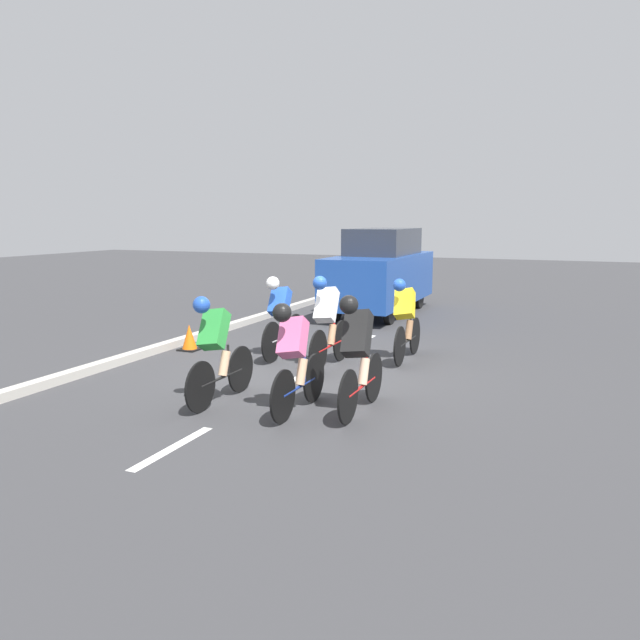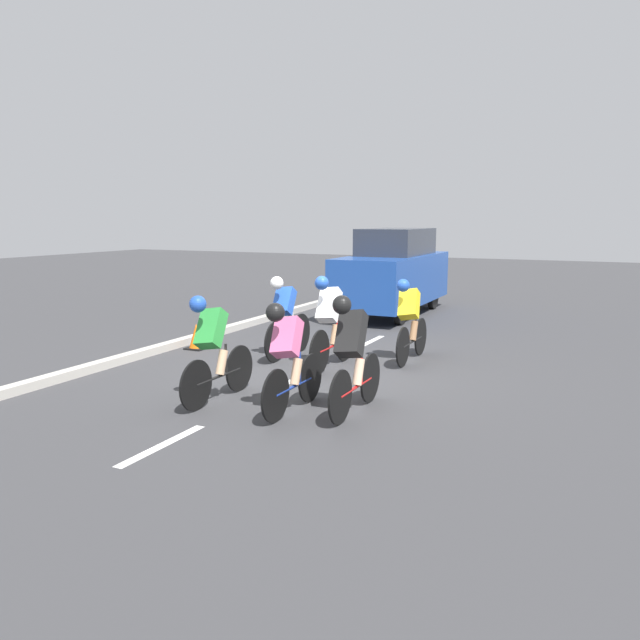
{
  "view_description": "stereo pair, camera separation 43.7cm",
  "coord_description": "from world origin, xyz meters",
  "px_view_note": "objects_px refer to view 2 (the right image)",
  "views": [
    {
      "loc": [
        -3.96,
        9.2,
        2.47
      ],
      "look_at": [
        -0.4,
        0.66,
        0.95
      ],
      "focal_mm": 35.0,
      "sensor_mm": 36.0,
      "label": 1
    },
    {
      "loc": [
        -4.36,
        9.02,
        2.47
      ],
      "look_at": [
        -0.4,
        0.66,
        0.95
      ],
      "focal_mm": 35.0,
      "sensor_mm": 36.0,
      "label": 2
    }
  ],
  "objects_px": {
    "cyclist_white": "(330,320)",
    "cyclist_yellow": "(410,318)",
    "cyclist_pink": "(288,354)",
    "support_car": "(394,272)",
    "cyclist_green": "(213,345)",
    "cyclist_blue": "(285,315)",
    "traffic_cone": "(196,337)",
    "cyclist_black": "(352,351)"
  },
  "relations": [
    {
      "from": "cyclist_green",
      "to": "cyclist_pink",
      "type": "bearing_deg",
      "value": 179.2
    },
    {
      "from": "cyclist_green",
      "to": "cyclist_yellow",
      "type": "height_order",
      "value": "cyclist_green"
    },
    {
      "from": "cyclist_blue",
      "to": "cyclist_yellow",
      "type": "bearing_deg",
      "value": -162.77
    },
    {
      "from": "cyclist_white",
      "to": "cyclist_blue",
      "type": "bearing_deg",
      "value": -20.0
    },
    {
      "from": "cyclist_blue",
      "to": "support_car",
      "type": "bearing_deg",
      "value": -90.93
    },
    {
      "from": "support_car",
      "to": "cyclist_green",
      "type": "bearing_deg",
      "value": 92.2
    },
    {
      "from": "cyclist_black",
      "to": "traffic_cone",
      "type": "xyz_separation_m",
      "value": [
        4.2,
        -2.43,
        -0.59
      ]
    },
    {
      "from": "cyclist_green",
      "to": "cyclist_pink",
      "type": "xyz_separation_m",
      "value": [
        -1.16,
        0.02,
        -0.0
      ]
    },
    {
      "from": "support_car",
      "to": "cyclist_pink",
      "type": "bearing_deg",
      "value": 99.92
    },
    {
      "from": "cyclist_yellow",
      "to": "traffic_cone",
      "type": "distance_m",
      "value": 4.07
    },
    {
      "from": "cyclist_black",
      "to": "traffic_cone",
      "type": "relative_size",
      "value": 3.44
    },
    {
      "from": "support_car",
      "to": "cyclist_black",
      "type": "bearing_deg",
      "value": 105.25
    },
    {
      "from": "cyclist_green",
      "to": "traffic_cone",
      "type": "distance_m",
      "value": 3.61
    },
    {
      "from": "support_car",
      "to": "cyclist_white",
      "type": "bearing_deg",
      "value": 98.93
    },
    {
      "from": "cyclist_green",
      "to": "cyclist_white",
      "type": "bearing_deg",
      "value": -104.43
    },
    {
      "from": "cyclist_pink",
      "to": "support_car",
      "type": "xyz_separation_m",
      "value": [
        1.48,
        -8.47,
        0.32
      ]
    },
    {
      "from": "cyclist_white",
      "to": "cyclist_yellow",
      "type": "bearing_deg",
      "value": -135.62
    },
    {
      "from": "cyclist_black",
      "to": "cyclist_blue",
      "type": "bearing_deg",
      "value": -47.3
    },
    {
      "from": "cyclist_white",
      "to": "support_car",
      "type": "xyz_separation_m",
      "value": [
        0.95,
        -6.03,
        0.29
      ]
    },
    {
      "from": "cyclist_yellow",
      "to": "traffic_cone",
      "type": "relative_size",
      "value": 3.5
    },
    {
      "from": "cyclist_white",
      "to": "support_car",
      "type": "relative_size",
      "value": 0.38
    },
    {
      "from": "cyclist_pink",
      "to": "support_car",
      "type": "distance_m",
      "value": 8.61
    },
    {
      "from": "cyclist_green",
      "to": "support_car",
      "type": "bearing_deg",
      "value": -87.8
    },
    {
      "from": "cyclist_yellow",
      "to": "cyclist_black",
      "type": "xyz_separation_m",
      "value": [
        -0.23,
        3.16,
        0.06
      ]
    },
    {
      "from": "cyclist_green",
      "to": "cyclist_blue",
      "type": "relative_size",
      "value": 1.01
    },
    {
      "from": "support_car",
      "to": "traffic_cone",
      "type": "height_order",
      "value": "support_car"
    },
    {
      "from": "cyclist_pink",
      "to": "traffic_cone",
      "type": "xyz_separation_m",
      "value": [
        3.46,
        -2.74,
        -0.54
      ]
    },
    {
      "from": "cyclist_pink",
      "to": "cyclist_yellow",
      "type": "bearing_deg",
      "value": -98.45
    },
    {
      "from": "cyclist_black",
      "to": "cyclist_white",
      "type": "xyz_separation_m",
      "value": [
        1.28,
        -2.13,
        -0.01
      ]
    },
    {
      "from": "cyclist_pink",
      "to": "cyclist_green",
      "type": "bearing_deg",
      "value": -0.8
    },
    {
      "from": "cyclist_blue",
      "to": "cyclist_pink",
      "type": "distance_m",
      "value": 3.23
    },
    {
      "from": "cyclist_pink",
      "to": "cyclist_white",
      "type": "xyz_separation_m",
      "value": [
        0.53,
        -2.44,
        0.04
      ]
    },
    {
      "from": "cyclist_white",
      "to": "traffic_cone",
      "type": "xyz_separation_m",
      "value": [
        2.93,
        -0.3,
        -0.58
      ]
    },
    {
      "from": "cyclist_black",
      "to": "support_car",
      "type": "height_order",
      "value": "support_car"
    },
    {
      "from": "cyclist_blue",
      "to": "cyclist_white",
      "type": "height_order",
      "value": "cyclist_white"
    },
    {
      "from": "cyclist_green",
      "to": "cyclist_pink",
      "type": "relative_size",
      "value": 1.05
    },
    {
      "from": "cyclist_green",
      "to": "support_car",
      "type": "distance_m",
      "value": 8.47
    },
    {
      "from": "cyclist_yellow",
      "to": "cyclist_pink",
      "type": "height_order",
      "value": "cyclist_yellow"
    },
    {
      "from": "cyclist_yellow",
      "to": "traffic_cone",
      "type": "xyz_separation_m",
      "value": [
        3.97,
        0.72,
        -0.53
      ]
    },
    {
      "from": "cyclist_green",
      "to": "cyclist_black",
      "type": "distance_m",
      "value": 1.92
    },
    {
      "from": "cyclist_blue",
      "to": "cyclist_white",
      "type": "distance_m",
      "value": 1.11
    },
    {
      "from": "cyclist_green",
      "to": "cyclist_blue",
      "type": "xyz_separation_m",
      "value": [
        0.42,
        -2.8,
        -0.01
      ]
    }
  ]
}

